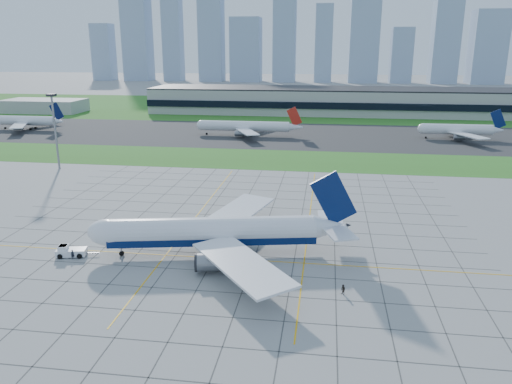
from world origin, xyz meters
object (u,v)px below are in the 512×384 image
Objects in this scene: pushback_tug at (70,251)px; crew_far at (343,290)px; distant_jet_0 at (29,121)px; distant_jet_1 at (246,126)px; distant_jet_2 at (459,129)px; crew_near at (73,254)px; airliner at (215,232)px; light_mast at (54,122)px.

pushback_tug is 54.85m from crew_far.
distant_jet_0 is (-100.15, 147.90, 3.44)m from pushback_tug.
distant_jet_1 is (-41.77, 154.20, 3.57)m from crew_far.
distant_jet_2 is (209.98, 1.74, 0.00)m from distant_jet_0.
pushback_tug is at bearing -94.87° from distant_jet_1.
pushback_tug is at bearing -137.40° from crew_far.
pushback_tug is 1.70m from crew_near.
light_mast is at bearing 125.73° from airliner.
pushback_tug is 4.44× the size of crew_near.
airliner is at bearing -83.36° from distant_jet_1.
pushback_tug is at bearing -126.28° from distant_jet_2.
crew_near is 53.46m from crew_far.
distant_jet_0 is 112.56m from distant_jet_1.
distant_jet_1 is at bearing -1.23° from distant_jet_0.
pushback_tug is (-28.70, -5.41, -3.64)m from airliner.
distant_jet_0 is at bearing 178.77° from distant_jet_1.
distant_jet_0 is (-154.30, 156.62, 3.57)m from crew_far.
distant_jet_1 is (11.17, 146.67, 3.53)m from crew_near.
crew_near is 147.14m from distant_jet_1.
light_mast is 98.32m from distant_jet_0.
distant_jet_1 is (112.54, -2.42, 0.00)m from distant_jet_0.
airliner is at bearing -23.04° from crew_near.
distant_jet_1 reaches higher than crew_far.
light_mast is at bearing 108.94° from pushback_tug.
distant_jet_2 is at bearing 49.26° from airliner.
distant_jet_1 reaches higher than crew_near.
light_mast is 93.06m from distant_jet_1.
crew_near is (-27.48, -6.59, -3.72)m from airliner.
distant_jet_1 is at bearing 156.90° from crew_far.
distant_jet_2 is at bearing 0.48° from distant_jet_0.
crew_near is at bearing -177.89° from airliner.
crew_far is 159.80m from distant_jet_1.
crew_far is at bearing -40.40° from airliner.
crew_near is at bearing -136.35° from crew_far.
light_mast is 3.00× the size of pushback_tug.
pushback_tug is 185.65m from distant_jet_2.
light_mast reaches higher than crew_far.
distant_jet_2 is at bearing 42.34° from pushback_tug.
distant_jet_2 reaches higher than pushback_tug.
light_mast reaches higher than distant_jet_2.
distant_jet_2 is (109.83, 149.64, 3.44)m from pushback_tug.
airliner is (69.75, -64.79, -11.50)m from light_mast.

